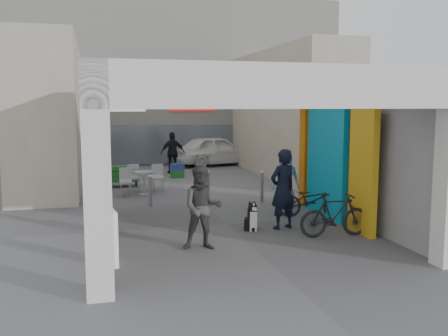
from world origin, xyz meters
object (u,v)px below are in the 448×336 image
object	(u,v)px
cafe_set	(140,183)
white_van	(216,150)
man_elderly	(285,179)
bicycle_rear	(335,215)
man_crates	(173,153)
bicycle_front	(312,200)
man_with_dog	(283,189)
produce_stand	(123,179)
border_collie	(252,218)
man_back_turned	(203,208)

from	to	relation	value
cafe_set	white_van	size ratio (longest dim) A/B	0.36
man_elderly	bicycle_rear	xyz separation A→B (m)	(-0.16, -3.35, -0.31)
man_crates	bicycle_front	distance (m)	9.31
cafe_set	man_with_dog	xyz separation A→B (m)	(2.78, -5.57, 0.61)
cafe_set	man_elderly	bearing A→B (deg)	-39.83
produce_stand	cafe_set	bearing A→B (deg)	-90.39
border_collie	man_back_turned	distance (m)	1.90
border_collie	man_with_dog	world-z (taller)	man_with_dog
bicycle_front	bicycle_rear	xyz separation A→B (m)	(-0.30, -1.84, 0.03)
cafe_set	man_elderly	size ratio (longest dim) A/B	0.94
man_back_turned	white_van	bearing A→B (deg)	84.87
border_collie	man_with_dog	bearing A→B (deg)	21.70
cafe_set	bicycle_rear	world-z (taller)	bicycle_rear
border_collie	bicycle_front	world-z (taller)	bicycle_front
man_with_dog	white_van	world-z (taller)	man_with_dog
man_elderly	bicycle_front	xyz separation A→B (m)	(0.14, -1.50, -0.34)
border_collie	man_back_turned	bearing A→B (deg)	-117.15
cafe_set	white_van	bearing A→B (deg)	57.93
bicycle_rear	white_van	world-z (taller)	white_van
cafe_set	bicycle_rear	size ratio (longest dim) A/B	0.92
man_with_dog	bicycle_front	world-z (taller)	man_with_dog
border_collie	cafe_set	bearing A→B (deg)	133.02
cafe_set	man_crates	xyz separation A→B (m)	(1.76, 4.38, 0.55)
produce_stand	bicycle_rear	bearing A→B (deg)	-80.96
border_collie	man_crates	xyz separation A→B (m)	(-0.27, 9.93, 0.58)
produce_stand	man_back_turned	distance (m)	8.27
produce_stand	bicycle_front	world-z (taller)	bicycle_front
bicycle_rear	man_back_turned	bearing A→B (deg)	96.90
bicycle_rear	man_crates	bearing A→B (deg)	12.66
border_collie	man_crates	bearing A→B (deg)	114.48
cafe_set	white_van	xyz separation A→B (m)	(4.19, 6.68, 0.39)
produce_stand	man_with_dog	world-z (taller)	man_with_dog
man_elderly	man_crates	distance (m)	7.82
border_collie	bicycle_rear	size ratio (longest dim) A/B	0.44
cafe_set	produce_stand	distance (m)	1.54
man_with_dog	man_back_turned	world-z (taller)	man_with_dog
produce_stand	man_with_dog	bearing A→B (deg)	-83.36
produce_stand	man_back_turned	bearing A→B (deg)	-100.43
man_with_dog	man_crates	xyz separation A→B (m)	(-1.02, 9.95, -0.07)
man_crates	white_van	bearing A→B (deg)	-138.53
produce_stand	man_with_dog	xyz separation A→B (m)	(3.25, -7.03, 0.64)
man_with_dog	bicycle_rear	distance (m)	1.34
cafe_set	man_elderly	xyz separation A→B (m)	(3.79, -3.16, 0.47)
man_back_turned	man_elderly	size ratio (longest dim) A/B	1.06
produce_stand	man_elderly	size ratio (longest dim) A/B	0.69
man_with_dog	produce_stand	bearing A→B (deg)	-82.87
man_back_turned	man_elderly	world-z (taller)	man_back_turned
man_crates	white_van	size ratio (longest dim) A/B	0.42
man_crates	border_collie	bearing A→B (deg)	89.62
produce_stand	border_collie	xyz separation A→B (m)	(2.50, -7.01, -0.01)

